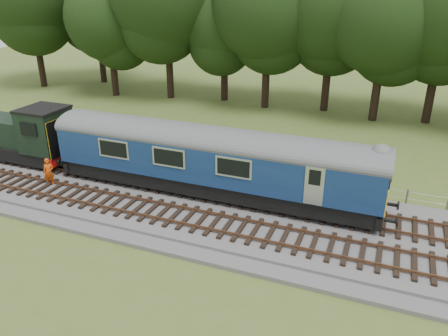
% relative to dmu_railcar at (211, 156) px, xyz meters
% --- Properties ---
extents(ground, '(120.00, 120.00, 0.00)m').
position_rel_dmu_railcar_xyz_m(ground, '(2.08, -1.40, -2.61)').
color(ground, '#4E6324').
rests_on(ground, ground).
extents(ballast, '(70.00, 7.00, 0.35)m').
position_rel_dmu_railcar_xyz_m(ballast, '(2.08, -1.40, -2.43)').
color(ballast, '#4C4C4F').
rests_on(ballast, ground).
extents(track_north, '(67.20, 2.40, 0.21)m').
position_rel_dmu_railcar_xyz_m(track_north, '(2.08, -0.00, -2.19)').
color(track_north, black).
rests_on(track_north, ballast).
extents(track_south, '(67.20, 2.40, 0.21)m').
position_rel_dmu_railcar_xyz_m(track_south, '(2.08, -3.00, -2.19)').
color(track_south, black).
rests_on(track_south, ballast).
extents(fence, '(64.00, 0.12, 1.00)m').
position_rel_dmu_railcar_xyz_m(fence, '(2.08, 3.10, -2.61)').
color(fence, '#6B6054').
rests_on(fence, ground).
extents(tree_line, '(70.00, 8.00, 18.00)m').
position_rel_dmu_railcar_xyz_m(tree_line, '(2.08, 20.60, -2.61)').
color(tree_line, black).
rests_on(tree_line, ground).
extents(dmu_railcar, '(18.05, 2.86, 3.88)m').
position_rel_dmu_railcar_xyz_m(dmu_railcar, '(0.00, 0.00, 0.00)').
color(dmu_railcar, black).
rests_on(dmu_railcar, ground).
extents(shunter_loco, '(8.91, 2.60, 3.38)m').
position_rel_dmu_railcar_xyz_m(shunter_loco, '(-13.93, 0.00, -0.63)').
color(shunter_loco, black).
rests_on(shunter_loco, ground).
extents(worker, '(0.70, 0.64, 1.61)m').
position_rel_dmu_railcar_xyz_m(worker, '(-9.10, -2.41, -1.45)').
color(worker, '#DD490B').
rests_on(worker, ballast).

